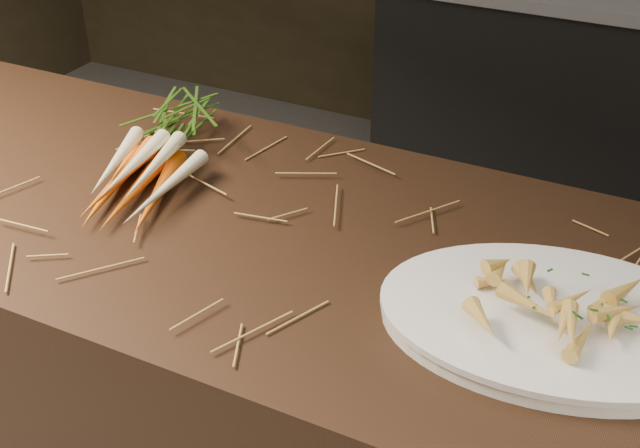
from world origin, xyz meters
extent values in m
cube|color=black|center=(0.00, 0.30, 0.45)|extent=(2.40, 0.70, 0.90)
cube|color=black|center=(0.30, 2.18, 0.40)|extent=(1.80, 0.60, 0.80)
cone|color=#D75A0C|center=(-0.41, 0.27, 0.92)|extent=(0.11, 0.26, 0.03)
cone|color=#D75A0C|center=(-0.37, 0.28, 0.92)|extent=(0.09, 0.26, 0.03)
cone|color=#D75A0C|center=(-0.33, 0.28, 0.92)|extent=(0.12, 0.26, 0.03)
cone|color=#D75A0C|center=(-0.39, 0.26, 0.94)|extent=(0.08, 0.26, 0.03)
cone|color=beige|center=(-0.41, 0.28, 0.96)|extent=(0.11, 0.24, 0.04)
cone|color=beige|center=(-0.37, 0.28, 0.97)|extent=(0.08, 0.24, 0.04)
cone|color=beige|center=(-0.34, 0.29, 0.96)|extent=(0.09, 0.24, 0.04)
cone|color=beige|center=(-0.31, 0.27, 0.94)|extent=(0.04, 0.24, 0.03)
ellipsoid|color=#315C11|center=(-0.43, 0.49, 0.95)|extent=(0.21, 0.25, 0.08)
camera|label=1|loc=(0.43, -0.64, 1.61)|focal=45.00mm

